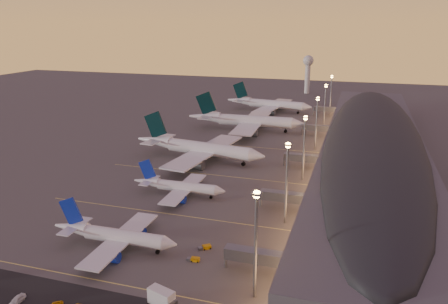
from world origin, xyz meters
TOP-DOWN VIEW (x-y plane):
  - ground at (0.00, 0.00)m, footprint 700.00×700.00m
  - airliner_narrow_south at (-6.33, -29.42)m, footprint 37.41×33.31m
  - airliner_narrow_north at (-4.30, 11.00)m, footprint 34.93×31.09m
  - airliner_wide_near at (-12.73, 52.82)m, footprint 64.10×58.88m
  - airliner_wide_mid at (-6.64, 112.95)m, footprint 67.24×61.19m
  - airliner_wide_far at (-5.32, 171.41)m, footprint 61.42×56.42m
  - terminal_building at (61.84, 72.47)m, footprint 56.35×255.00m
  - light_masts at (36.00, 65.00)m, footprint 2.20×217.20m
  - radar_tower at (10.00, 260.00)m, footprint 9.00×9.00m
  - lane_markings at (0.00, 40.00)m, footprint 90.00×180.36m
  - baggage_tug_a at (17.24, -29.75)m, footprint 3.44×1.68m
  - baggage_tug_b at (17.94, -22.96)m, footprint 3.64×3.25m
  - catering_truck_a at (17.51, -49.12)m, footprint 7.16×4.46m
  - service_van_c at (-13.68, -58.18)m, footprint 2.14×4.67m

SIDE VIEW (x-z plane):
  - ground at x=0.00m, z-range 0.00..0.00m
  - lane_markings at x=0.00m, z-range 0.01..0.01m
  - baggage_tug_a at x=17.24m, z-range -0.04..0.95m
  - baggage_tug_b at x=17.94m, z-range -0.05..1.01m
  - service_van_c at x=-13.68m, z-range 0.00..1.55m
  - catering_truck_a at x=17.51m, z-range -0.12..3.65m
  - airliner_narrow_north at x=-4.30m, z-range -3.02..9.50m
  - airliner_narrow_south at x=-6.33m, z-range -3.24..10.17m
  - airliner_wide_far at x=-5.32m, z-range -4.77..14.89m
  - airliner_wide_near at x=-12.73m, z-range -4.98..15.54m
  - airliner_wide_mid at x=-6.64m, z-range -5.22..16.31m
  - terminal_building at x=61.84m, z-range 0.05..17.51m
  - light_masts at x=36.00m, z-range 4.60..30.50m
  - radar_tower at x=10.00m, z-range 5.62..38.12m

